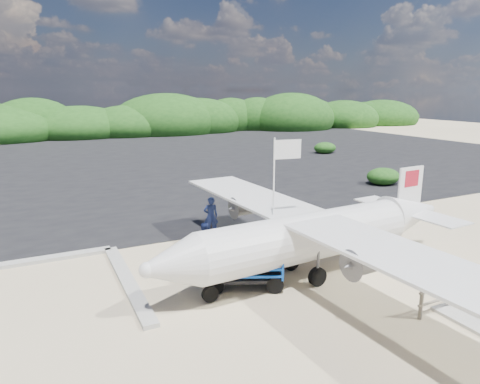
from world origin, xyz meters
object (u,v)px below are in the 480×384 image
object	(u,v)px
signboard	(297,265)
flagpole	(272,275)
baggage_cart	(244,286)
crew_b	(204,241)
crew_a	(211,216)
aircraft_large	(287,157)

from	to	relation	value
signboard	flagpole	bearing A→B (deg)	-176.64
baggage_cart	crew_b	size ratio (longest dim) A/B	1.79
flagpole	signboard	bearing A→B (deg)	15.76
crew_b	crew_a	bearing A→B (deg)	-100.10
baggage_cart	flagpole	xyz separation A→B (m)	(1.36, 0.37, 0.00)
signboard	crew_a	size ratio (longest dim) A/B	0.82
flagpole	crew_a	xyz separation A→B (m)	(-0.32, 5.28, 0.95)
baggage_cart	crew_b	bearing A→B (deg)	122.03
crew_a	aircraft_large	size ratio (longest dim) A/B	0.12
flagpole	crew_a	distance (m)	5.38
aircraft_large	crew_a	bearing A→B (deg)	46.21
baggage_cart	flagpole	distance (m)	1.41
flagpole	crew_b	distance (m)	3.17
flagpole	aircraft_large	bearing A→B (deg)	56.86
crew_b	aircraft_large	xyz separation A→B (m)	(17.77, 22.00, -0.80)
crew_a	aircraft_large	world-z (taller)	aircraft_large
flagpole	crew_b	bearing A→B (deg)	124.95
crew_b	aircraft_large	distance (m)	28.29
baggage_cart	crew_a	bearing A→B (deg)	103.69
flagpole	baggage_cart	bearing A→B (deg)	-164.88
baggage_cart	aircraft_large	bearing A→B (deg)	79.18
flagpole	crew_a	world-z (taller)	flagpole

